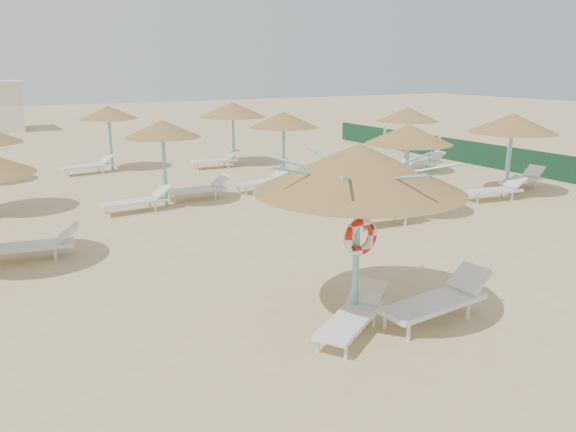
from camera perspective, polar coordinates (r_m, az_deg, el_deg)
ground at (r=9.98m, az=4.85°, el=-9.98°), size 120.00×120.00×0.00m
main_palapa at (r=8.97m, az=7.23°, el=4.83°), size 3.39×3.39×3.03m
lounger_main_a at (r=9.25m, az=6.62°, el=-9.96°), size 1.85×1.46×0.67m
lounger_main_b at (r=9.96m, az=15.13°, el=-8.16°), size 2.21×0.82×0.79m
palapa_field at (r=18.73m, az=-7.08°, el=9.04°), size 20.34×14.15×2.72m
windbreak_fence at (r=26.14m, az=18.22°, el=6.12°), size 0.08×19.84×1.10m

